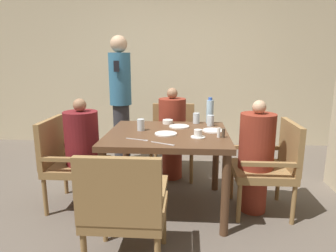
% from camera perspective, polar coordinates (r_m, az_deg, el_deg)
% --- Properties ---
extents(ground_plane, '(16.00, 16.00, 0.00)m').
position_cam_1_polar(ground_plane, '(3.04, -0.07, -15.15)').
color(ground_plane, '#60564C').
extents(wall_back, '(8.00, 0.06, 2.80)m').
position_cam_1_polar(wall_back, '(5.02, 1.84, 12.44)').
color(wall_back, beige).
rests_on(wall_back, ground_plane).
extents(dining_table, '(1.11, 1.00, 0.75)m').
position_cam_1_polar(dining_table, '(2.80, -0.07, -3.22)').
color(dining_table, brown).
rests_on(dining_table, ground_plane).
extents(chair_left_side, '(0.53, 0.53, 0.87)m').
position_cam_1_polar(chair_left_side, '(3.07, -18.33, -5.97)').
color(chair_left_side, olive).
rests_on(chair_left_side, ground_plane).
extents(diner_in_left_chair, '(0.32, 0.32, 1.06)m').
position_cam_1_polar(diner_in_left_chair, '(3.00, -15.93, -4.80)').
color(diner_in_left_chair, maroon).
rests_on(diner_in_left_chair, ground_plane).
extents(chair_far_side, '(0.53, 0.53, 0.87)m').
position_cam_1_polar(chair_far_side, '(3.72, 0.91, -2.09)').
color(chair_far_side, olive).
rests_on(chair_far_side, ground_plane).
extents(diner_in_far_chair, '(0.32, 0.32, 1.10)m').
position_cam_1_polar(diner_in_far_chair, '(3.56, 0.79, -1.29)').
color(diner_in_far_chair, maroon).
rests_on(diner_in_far_chair, ground_plane).
extents(chair_right_side, '(0.53, 0.53, 0.87)m').
position_cam_1_polar(chair_right_side, '(2.95, 18.99, -6.79)').
color(chair_right_side, olive).
rests_on(chair_right_side, ground_plane).
extents(diner_in_right_chair, '(0.32, 0.32, 1.06)m').
position_cam_1_polar(diner_in_right_chair, '(2.89, 16.40, -5.47)').
color(diner_in_right_chair, maroon).
rests_on(diner_in_right_chair, ground_plane).
extents(chair_near_corner, '(0.53, 0.53, 0.87)m').
position_cam_1_polar(chair_near_corner, '(2.06, -8.30, -14.89)').
color(chair_near_corner, olive).
rests_on(chair_near_corner, ground_plane).
extents(standing_host, '(0.29, 0.33, 1.72)m').
position_cam_1_polar(standing_host, '(4.14, -9.02, 5.68)').
color(standing_host, '#2D2D33').
rests_on(standing_host, ground_plane).
extents(plate_main_left, '(0.20, 0.20, 0.01)m').
position_cam_1_polar(plate_main_left, '(3.00, 2.14, -0.08)').
color(plate_main_left, white).
rests_on(plate_main_left, dining_table).
extents(plate_main_right, '(0.20, 0.20, 0.01)m').
position_cam_1_polar(plate_main_right, '(2.85, 8.59, -0.85)').
color(plate_main_right, white).
rests_on(plate_main_right, dining_table).
extents(plate_dessert_center, '(0.20, 0.20, 0.01)m').
position_cam_1_polar(plate_dessert_center, '(2.70, -0.41, -1.47)').
color(plate_dessert_center, white).
rests_on(plate_dessert_center, dining_table).
extents(teacup_with_saucer, '(0.13, 0.13, 0.07)m').
position_cam_1_polar(teacup_with_saucer, '(2.61, 5.74, -1.56)').
color(teacup_with_saucer, white).
rests_on(teacup_with_saucer, dining_table).
extents(bowl_small, '(0.11, 0.11, 0.04)m').
position_cam_1_polar(bowl_small, '(3.15, -0.05, 0.84)').
color(bowl_small, white).
rests_on(bowl_small, dining_table).
extents(water_bottle, '(0.08, 0.08, 0.28)m').
position_cam_1_polar(water_bottle, '(3.18, 7.99, 2.79)').
color(water_bottle, '#A3C6DB').
rests_on(water_bottle, dining_table).
extents(glass_tall_near, '(0.07, 0.07, 0.11)m').
position_cam_1_polar(glass_tall_near, '(3.06, 8.08, 1.03)').
color(glass_tall_near, silver).
rests_on(glass_tall_near, dining_table).
extents(glass_tall_mid, '(0.07, 0.07, 0.11)m').
position_cam_1_polar(glass_tall_mid, '(2.85, -5.20, 0.23)').
color(glass_tall_mid, silver).
rests_on(glass_tall_mid, dining_table).
extents(glass_tall_far, '(0.07, 0.07, 0.11)m').
position_cam_1_polar(glass_tall_far, '(3.17, 5.41, 1.49)').
color(glass_tall_far, silver).
rests_on(glass_tall_far, dining_table).
extents(salt_shaker, '(0.03, 0.03, 0.09)m').
position_cam_1_polar(salt_shaker, '(2.62, 9.64, -1.27)').
color(salt_shaker, white).
rests_on(salt_shaker, dining_table).
extents(pepper_shaker, '(0.03, 0.03, 0.08)m').
position_cam_1_polar(pepper_shaker, '(2.63, 10.48, -1.33)').
color(pepper_shaker, '#4C3D2D').
rests_on(pepper_shaker, dining_table).
extents(fork_beside_plate, '(0.20, 0.08, 0.00)m').
position_cam_1_polar(fork_beside_plate, '(2.53, -5.51, -2.60)').
color(fork_beside_plate, silver).
rests_on(fork_beside_plate, dining_table).
extents(knife_beside_plate, '(0.20, 0.11, 0.00)m').
position_cam_1_polar(knife_beside_plate, '(2.40, -0.79, -3.38)').
color(knife_beside_plate, silver).
rests_on(knife_beside_plate, dining_table).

